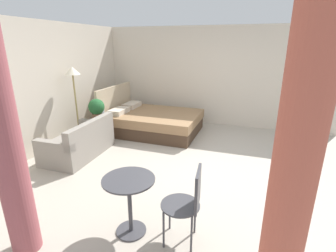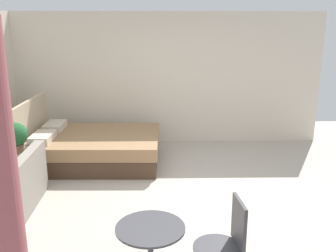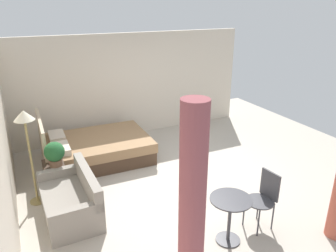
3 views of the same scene
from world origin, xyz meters
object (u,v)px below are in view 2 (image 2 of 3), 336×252
at_px(potted_plant, 15,136).
at_px(balcony_table, 151,250).
at_px(bed, 91,147).
at_px(couch, 4,193).
at_px(vase, 21,143).
at_px(cafe_chair_near_window, 228,239).
at_px(nightstand, 19,167).

bearing_deg(potted_plant, balcony_table, -140.20).
height_order(bed, potted_plant, bed).
bearing_deg(couch, vase, 6.52).
height_order(potted_plant, vase, potted_plant).
distance_m(bed, cafe_chair_near_window, 3.84).
bearing_deg(couch, potted_plant, 7.13).
height_order(potted_plant, cafe_chair_near_window, potted_plant).
relative_size(potted_plant, balcony_table, 0.64).
height_order(bed, cafe_chair_near_window, bed).
distance_m(nightstand, potted_plant, 0.53).
height_order(bed, vase, bed).
distance_m(couch, nightstand, 0.92).
bearing_deg(bed, potted_plant, 137.22).
distance_m(balcony_table, cafe_chair_near_window, 0.69).
bearing_deg(cafe_chair_near_window, nightstand, 48.04).
bearing_deg(potted_plant, couch, -172.87).
xyz_separation_m(potted_plant, balcony_table, (-2.46, -2.05, -0.29)).
bearing_deg(balcony_table, bed, 18.26).
xyz_separation_m(bed, potted_plant, (-0.98, 0.91, 0.51)).
bearing_deg(vase, cafe_chair_near_window, -133.53).
bearing_deg(cafe_chair_near_window, balcony_table, 95.71).
height_order(bed, balcony_table, bed).
xyz_separation_m(bed, balcony_table, (-3.44, -1.14, 0.22)).
distance_m(potted_plant, balcony_table, 3.21).
relative_size(balcony_table, cafe_chair_near_window, 0.78).
xyz_separation_m(nightstand, potted_plant, (-0.10, -0.04, 0.52)).
height_order(couch, potted_plant, potted_plant).
relative_size(bed, potted_plant, 4.95).
distance_m(couch, vase, 1.09).
height_order(bed, couch, bed).
bearing_deg(bed, cafe_chair_near_window, -151.68).
height_order(bed, nightstand, bed).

